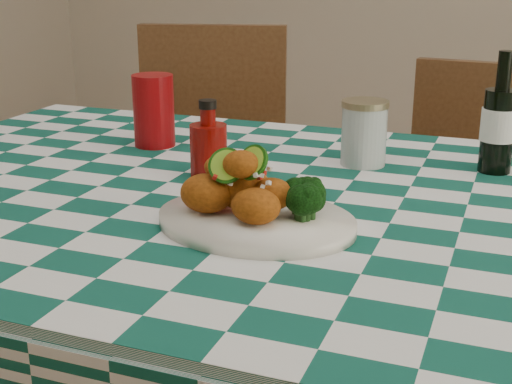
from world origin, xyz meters
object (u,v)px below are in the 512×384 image
at_px(beer_bottle, 500,113).
at_px(wooden_chair_left, 204,202).
at_px(wooden_chair_right, 465,240).
at_px(ketchup_bottle, 208,139).
at_px(plate, 256,221).
at_px(mason_jar, 364,133).
at_px(red_tumbler, 154,111).
at_px(fried_chicken_pile, 244,183).

xyz_separation_m(beer_bottle, wooden_chair_left, (-0.80, 0.43, -0.41)).
bearing_deg(wooden_chair_right, ketchup_bottle, -115.44).
distance_m(plate, mason_jar, 0.40).
bearing_deg(red_tumbler, ketchup_bottle, -38.99).
xyz_separation_m(plate, red_tumbler, (-0.37, 0.37, 0.07)).
distance_m(mason_jar, beer_bottle, 0.25).
bearing_deg(wooden_chair_left, beer_bottle, -42.56).
distance_m(fried_chicken_pile, ketchup_bottle, 0.26).
height_order(beer_bottle, wooden_chair_left, beer_bottle).
xyz_separation_m(ketchup_bottle, beer_bottle, (0.49, 0.22, 0.04)).
bearing_deg(red_tumbler, plate, -45.13).
height_order(plate, wooden_chair_left, wooden_chair_left).
height_order(red_tumbler, mason_jar, red_tumbler).
bearing_deg(beer_bottle, wooden_chair_right, 97.73).
distance_m(red_tumbler, beer_bottle, 0.69).
bearing_deg(plate, mason_jar, 79.30).
bearing_deg(wooden_chair_left, fried_chicken_pile, -75.84).
bearing_deg(wooden_chair_left, red_tumbler, -91.05).
relative_size(mason_jar, wooden_chair_left, 0.13).
bearing_deg(fried_chicken_pile, red_tumbler, 133.35).
bearing_deg(beer_bottle, ketchup_bottle, -156.13).
height_order(fried_chicken_pile, mason_jar, mason_jar).
xyz_separation_m(fried_chicken_pile, mason_jar, (0.09, 0.39, -0.00)).
bearing_deg(fried_chicken_pile, wooden_chair_left, 118.80).
relative_size(ketchup_bottle, wooden_chair_left, 0.14).
relative_size(plate, wooden_chair_right, 0.34).
bearing_deg(ketchup_bottle, beer_bottle, 23.87).
height_order(beer_bottle, wooden_chair_right, beer_bottle).
relative_size(red_tumbler, ketchup_bottle, 1.07).
bearing_deg(red_tumbler, mason_jar, 1.74).
xyz_separation_m(wooden_chair_left, wooden_chair_right, (0.74, 0.06, -0.04)).
distance_m(plate, wooden_chair_right, 1.01).
bearing_deg(plate, wooden_chair_left, 119.79).
height_order(fried_chicken_pile, beer_bottle, beer_bottle).
height_order(plate, fried_chicken_pile, fried_chicken_pile).
xyz_separation_m(plate, wooden_chair_right, (0.25, 0.92, -0.35)).
relative_size(red_tumbler, wooden_chair_left, 0.15).
bearing_deg(ketchup_bottle, fried_chicken_pile, -54.12).
distance_m(red_tumbler, ketchup_bottle, 0.26).
bearing_deg(plate, fried_chicken_pile, 180.00).
bearing_deg(wooden_chair_right, beer_bottle, -76.88).
bearing_deg(ketchup_bottle, plate, -50.87).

